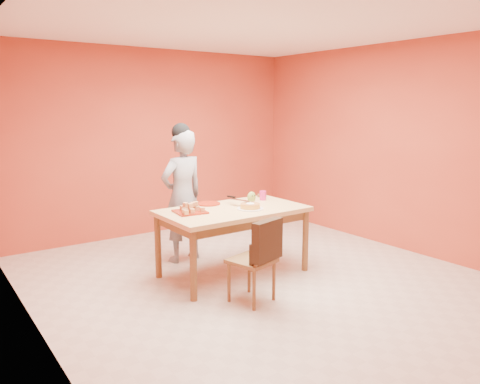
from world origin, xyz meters
TOP-DOWN VIEW (x-y plane):
  - floor at (0.00, 0.00)m, footprint 5.00×5.00m
  - ceiling at (0.00, 0.00)m, footprint 5.00×5.00m
  - wall_back at (0.00, 2.50)m, footprint 4.50×0.00m
  - wall_left at (-2.25, 0.00)m, footprint 0.00×5.00m
  - wall_right at (2.25, 0.00)m, footprint 0.00×5.00m
  - dining_table at (-0.12, 0.31)m, footprint 1.60×0.90m
  - dining_chair at (-0.41, -0.43)m, footprint 0.48×0.53m
  - pastry_pile at (-0.61, 0.41)m, footprint 0.28×0.28m
  - person at (-0.34, 1.07)m, footprint 0.63×0.46m
  - pastry_platter at (-0.61, 0.41)m, footprint 0.35×0.35m
  - red_dinner_plate at (-0.23, 0.66)m, footprint 0.33×0.33m
  - white_cake_plate at (0.01, 0.17)m, footprint 0.31×0.31m
  - sponge_cake at (0.01, 0.17)m, footprint 0.27×0.27m
  - cake_server at (0.02, 0.35)m, footprint 0.14×0.30m
  - egg_ornament at (0.22, 0.43)m, footprint 0.12×0.10m
  - magenta_glass at (0.44, 0.49)m, footprint 0.09×0.09m
  - checker_tin at (0.56, 0.66)m, footprint 0.13×0.13m

SIDE VIEW (x-z plane):
  - floor at x=0.00m, z-range 0.00..0.00m
  - dining_chair at x=-0.41m, z-range 0.02..0.86m
  - dining_table at x=-0.12m, z-range 0.29..1.05m
  - white_cake_plate at x=0.01m, z-range 0.76..0.77m
  - red_dinner_plate at x=-0.23m, z-range 0.76..0.78m
  - pastry_platter at x=-0.61m, z-range 0.76..0.78m
  - checker_tin at x=0.56m, z-range 0.76..0.79m
  - sponge_cake at x=0.01m, z-range 0.77..0.82m
  - person at x=-0.34m, z-range 0.00..1.61m
  - magenta_glass at x=0.44m, z-range 0.76..0.87m
  - pastry_pile at x=-0.61m, z-range 0.78..0.87m
  - egg_ornament at x=0.22m, z-range 0.76..0.90m
  - cake_server at x=0.02m, z-range 0.83..0.83m
  - wall_back at x=0.00m, z-range -0.90..3.60m
  - wall_left at x=-2.25m, z-range -1.15..3.85m
  - wall_right at x=2.25m, z-range -1.15..3.85m
  - ceiling at x=0.00m, z-range 2.70..2.70m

